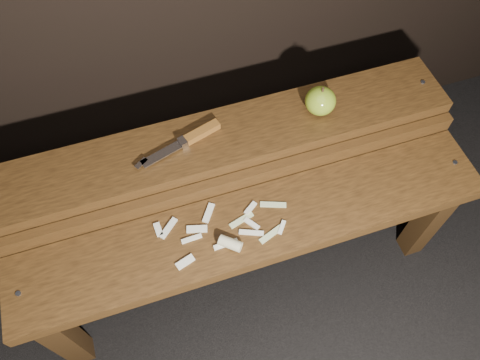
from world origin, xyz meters
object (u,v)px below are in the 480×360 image
object	(u,v)px
bench_rear_tier	(228,155)
bench_front_tier	(255,238)
knife	(192,138)
apple	(320,101)

from	to	relation	value
bench_rear_tier	bench_front_tier	bearing A→B (deg)	-90.00
knife	apple	bearing A→B (deg)	-1.74
apple	knife	size ratio (longest dim) A/B	0.36
bench_front_tier	apple	world-z (taller)	apple
bench_front_tier	knife	xyz separation A→B (m)	(-0.09, 0.24, 0.16)
bench_rear_tier	apple	size ratio (longest dim) A/B	14.33
bench_rear_tier	apple	world-z (taller)	apple
bench_rear_tier	knife	bearing A→B (deg)	170.42
apple	knife	distance (m)	0.34
bench_front_tier	apple	size ratio (longest dim) A/B	14.33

